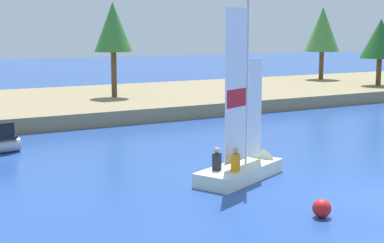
% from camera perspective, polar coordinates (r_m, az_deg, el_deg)
% --- Properties ---
extents(ground_plane, '(200.00, 200.00, 0.00)m').
position_cam_1_polar(ground_plane, '(18.35, 18.69, -7.43)').
color(ground_plane, '#234793').
extents(shore_bank, '(80.00, 15.15, 0.81)m').
position_cam_1_polar(shore_bank, '(38.51, -9.59, 1.95)').
color(shore_bank, '#897A56').
rests_on(shore_bank, ground).
extents(shoreline_tree_centre, '(2.49, 2.49, 6.19)m').
position_cam_1_polar(shoreline_tree_centre, '(37.51, -7.98, 9.35)').
color(shoreline_tree_centre, brown).
rests_on(shoreline_tree_centre, shore_bank).
extents(shoreline_tree_midright, '(3.11, 3.11, 5.31)m').
position_cam_1_polar(shoreline_tree_midright, '(47.75, 18.49, 7.92)').
color(shoreline_tree_midright, brown).
rests_on(shoreline_tree_midright, shore_bank).
extents(shoreline_tree_right, '(3.10, 3.10, 6.50)m').
position_cam_1_polar(shoreline_tree_right, '(52.77, 13.04, 9.02)').
color(shoreline_tree_right, brown).
rests_on(shoreline_tree_right, shore_bank).
extents(sailboat, '(4.41, 2.90, 6.80)m').
position_cam_1_polar(sailboat, '(20.14, 5.76, -4.11)').
color(sailboat, silver).
rests_on(sailboat, ground).
extents(channel_buoy, '(0.52, 0.52, 0.52)m').
position_cam_1_polar(channel_buoy, '(16.07, 12.97, -8.53)').
color(channel_buoy, red).
rests_on(channel_buoy, ground).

